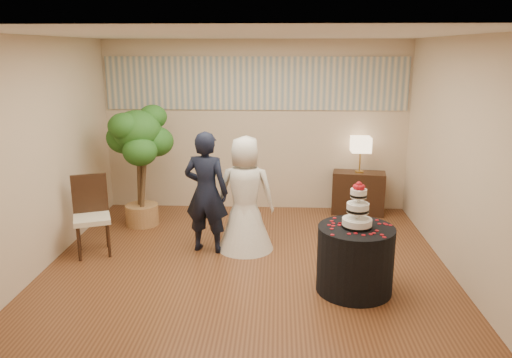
{
  "coord_description": "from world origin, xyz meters",
  "views": [
    {
      "loc": [
        0.38,
        -5.69,
        2.65
      ],
      "look_at": [
        0.1,
        0.4,
        1.05
      ],
      "focal_mm": 35.0,
      "sensor_mm": 36.0,
      "label": 1
    }
  ],
  "objects_px": {
    "ficus_tree": "(139,166)",
    "side_chair": "(92,216)",
    "wedding_cake": "(358,205)",
    "cake_table": "(355,259)",
    "groom": "(206,192)",
    "bride": "(245,194)",
    "console": "(358,193)",
    "table_lamp": "(360,155)"
  },
  "relations": [
    {
      "from": "ficus_tree",
      "to": "side_chair",
      "type": "relative_size",
      "value": 1.8
    },
    {
      "from": "wedding_cake",
      "to": "cake_table",
      "type": "bearing_deg",
      "value": 0.0
    },
    {
      "from": "ficus_tree",
      "to": "side_chair",
      "type": "bearing_deg",
      "value": -106.39
    },
    {
      "from": "groom",
      "to": "cake_table",
      "type": "relative_size",
      "value": 1.93
    },
    {
      "from": "bride",
      "to": "wedding_cake",
      "type": "distance_m",
      "value": 1.76
    },
    {
      "from": "groom",
      "to": "bride",
      "type": "xyz_separation_m",
      "value": [
        0.51,
        0.09,
        -0.04
      ]
    },
    {
      "from": "bride",
      "to": "console",
      "type": "xyz_separation_m",
      "value": [
        1.75,
        1.58,
        -0.43
      ]
    },
    {
      "from": "bride",
      "to": "ficus_tree",
      "type": "bearing_deg",
      "value": -25.69
    },
    {
      "from": "console",
      "to": "wedding_cake",
      "type": "bearing_deg",
      "value": -91.07
    },
    {
      "from": "bride",
      "to": "table_lamp",
      "type": "distance_m",
      "value": 2.37
    },
    {
      "from": "table_lamp",
      "to": "console",
      "type": "bearing_deg",
      "value": 0.0
    },
    {
      "from": "side_chair",
      "to": "ficus_tree",
      "type": "bearing_deg",
      "value": 51.79
    },
    {
      "from": "wedding_cake",
      "to": "console",
      "type": "bearing_deg",
      "value": 80.64
    },
    {
      "from": "cake_table",
      "to": "table_lamp",
      "type": "xyz_separation_m",
      "value": [
        0.45,
        2.75,
        0.61
      ]
    },
    {
      "from": "cake_table",
      "to": "side_chair",
      "type": "bearing_deg",
      "value": 164.92
    },
    {
      "from": "groom",
      "to": "console",
      "type": "bearing_deg",
      "value": -132.56
    },
    {
      "from": "groom",
      "to": "side_chair",
      "type": "relative_size",
      "value": 1.56
    },
    {
      "from": "console",
      "to": "groom",
      "type": "bearing_deg",
      "value": -135.29
    },
    {
      "from": "console",
      "to": "ficus_tree",
      "type": "height_order",
      "value": "ficus_tree"
    },
    {
      "from": "wedding_cake",
      "to": "side_chair",
      "type": "relative_size",
      "value": 0.5
    },
    {
      "from": "wedding_cake",
      "to": "ficus_tree",
      "type": "height_order",
      "value": "ficus_tree"
    },
    {
      "from": "ficus_tree",
      "to": "table_lamp",
      "type": "bearing_deg",
      "value": 11.72
    },
    {
      "from": "groom",
      "to": "table_lamp",
      "type": "xyz_separation_m",
      "value": [
        2.26,
        1.67,
        0.18
      ]
    },
    {
      "from": "groom",
      "to": "bride",
      "type": "distance_m",
      "value": 0.52
    },
    {
      "from": "console",
      "to": "bride",
      "type": "bearing_deg",
      "value": -129.61
    },
    {
      "from": "wedding_cake",
      "to": "side_chair",
      "type": "distance_m",
      "value": 3.45
    },
    {
      "from": "side_chair",
      "to": "cake_table",
      "type": "bearing_deg",
      "value": -36.91
    },
    {
      "from": "groom",
      "to": "table_lamp",
      "type": "distance_m",
      "value": 2.82
    },
    {
      "from": "wedding_cake",
      "to": "ficus_tree",
      "type": "xyz_separation_m",
      "value": [
        -2.96,
        2.04,
        -0.08
      ]
    },
    {
      "from": "bride",
      "to": "table_lamp",
      "type": "height_order",
      "value": "bride"
    },
    {
      "from": "cake_table",
      "to": "table_lamp",
      "type": "distance_m",
      "value": 2.85
    },
    {
      "from": "table_lamp",
      "to": "side_chair",
      "type": "bearing_deg",
      "value": -153.66
    },
    {
      "from": "console",
      "to": "side_chair",
      "type": "xyz_separation_m",
      "value": [
        -3.75,
        -1.86,
        0.17
      ]
    },
    {
      "from": "cake_table",
      "to": "wedding_cake",
      "type": "height_order",
      "value": "wedding_cake"
    },
    {
      "from": "wedding_cake",
      "to": "side_chair",
      "type": "height_order",
      "value": "wedding_cake"
    },
    {
      "from": "groom",
      "to": "ficus_tree",
      "type": "bearing_deg",
      "value": -28.84
    },
    {
      "from": "groom",
      "to": "table_lamp",
      "type": "height_order",
      "value": "groom"
    },
    {
      "from": "bride",
      "to": "table_lamp",
      "type": "bearing_deg",
      "value": -135.76
    },
    {
      "from": "groom",
      "to": "table_lamp",
      "type": "relative_size",
      "value": 2.81
    },
    {
      "from": "groom",
      "to": "cake_table",
      "type": "bearing_deg",
      "value": 160.26
    },
    {
      "from": "wedding_cake",
      "to": "side_chair",
      "type": "bearing_deg",
      "value": 164.92
    },
    {
      "from": "wedding_cake",
      "to": "console",
      "type": "distance_m",
      "value": 2.86
    }
  ]
}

